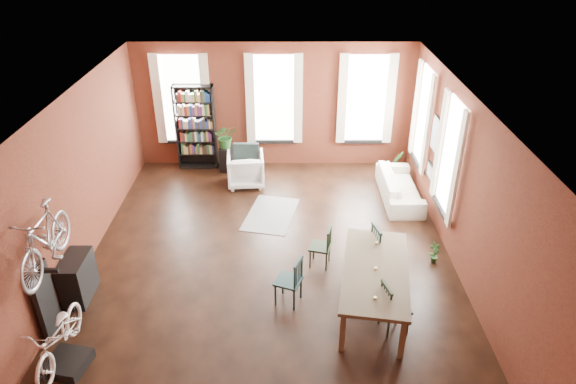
{
  "coord_description": "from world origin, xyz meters",
  "views": [
    {
      "loc": [
        0.34,
        -7.91,
        5.94
      ],
      "look_at": [
        0.34,
        0.6,
        1.26
      ],
      "focal_mm": 32.0,
      "sensor_mm": 36.0,
      "label": 1
    }
  ],
  "objects_px": {
    "dining_chair_b": "(320,246)",
    "dining_chair_d": "(385,249)",
    "console_table": "(78,278)",
    "dining_chair_c": "(395,307)",
    "bookshelf": "(196,127)",
    "plant_stand": "(227,159)",
    "dining_table": "(374,288)",
    "dining_chair_a": "(288,280)",
    "white_armchair": "(246,168)",
    "bike_trainer": "(68,363)",
    "bicycle_floor": "(53,318)",
    "cream_sofa": "(400,183)"
  },
  "relations": [
    {
      "from": "dining_chair_b",
      "to": "dining_chair_d",
      "type": "xyz_separation_m",
      "value": [
        1.17,
        -0.2,
        0.08
      ]
    },
    {
      "from": "console_table",
      "to": "dining_chair_c",
      "type": "bearing_deg",
      "value": -8.65
    },
    {
      "from": "bookshelf",
      "to": "plant_stand",
      "type": "relative_size",
      "value": 3.45
    },
    {
      "from": "dining_chair_d",
      "to": "plant_stand",
      "type": "height_order",
      "value": "dining_chair_d"
    },
    {
      "from": "console_table",
      "to": "dining_table",
      "type": "bearing_deg",
      "value": -3.06
    },
    {
      "from": "dining_chair_a",
      "to": "white_armchair",
      "type": "distance_m",
      "value": 4.46
    },
    {
      "from": "bookshelf",
      "to": "plant_stand",
      "type": "bearing_deg",
      "value": -17.67
    },
    {
      "from": "white_armchair",
      "to": "console_table",
      "type": "height_order",
      "value": "white_armchair"
    },
    {
      "from": "dining_chair_d",
      "to": "bookshelf",
      "type": "relative_size",
      "value": 0.45
    },
    {
      "from": "bike_trainer",
      "to": "plant_stand",
      "type": "height_order",
      "value": "plant_stand"
    },
    {
      "from": "dining_chair_a",
      "to": "bookshelf",
      "type": "xyz_separation_m",
      "value": [
        -2.35,
        5.34,
        0.65
      ]
    },
    {
      "from": "bicycle_floor",
      "to": "cream_sofa",
      "type": "bearing_deg",
      "value": 41.02
    },
    {
      "from": "dining_chair_c",
      "to": "cream_sofa",
      "type": "height_order",
      "value": "dining_chair_c"
    },
    {
      "from": "dining_chair_b",
      "to": "bike_trainer",
      "type": "xyz_separation_m",
      "value": [
        -3.86,
        -2.52,
        -0.33
      ]
    },
    {
      "from": "bike_trainer",
      "to": "console_table",
      "type": "distance_m",
      "value": 1.67
    },
    {
      "from": "bike_trainer",
      "to": "dining_table",
      "type": "bearing_deg",
      "value": 15.84
    },
    {
      "from": "dining_chair_d",
      "to": "bookshelf",
      "type": "xyz_separation_m",
      "value": [
        -4.12,
        4.48,
        0.61
      ]
    },
    {
      "from": "dining_table",
      "to": "console_table",
      "type": "xyz_separation_m",
      "value": [
        -5.06,
        0.27,
        0.0
      ]
    },
    {
      "from": "dining_chair_b",
      "to": "dining_chair_c",
      "type": "relative_size",
      "value": 0.91
    },
    {
      "from": "dining_chair_b",
      "to": "dining_chair_d",
      "type": "bearing_deg",
      "value": 95.34
    },
    {
      "from": "console_table",
      "to": "dining_chair_b",
      "type": "bearing_deg",
      "value": 12.27
    },
    {
      "from": "bookshelf",
      "to": "white_armchair",
      "type": "height_order",
      "value": "bookshelf"
    },
    {
      "from": "bookshelf",
      "to": "cream_sofa",
      "type": "relative_size",
      "value": 1.06
    },
    {
      "from": "bike_trainer",
      "to": "bicycle_floor",
      "type": "bearing_deg",
      "value": 132.71
    },
    {
      "from": "console_table",
      "to": "bicycle_floor",
      "type": "bearing_deg",
      "value": -77.99
    },
    {
      "from": "bicycle_floor",
      "to": "dining_chair_c",
      "type": "bearing_deg",
      "value": 9.02
    },
    {
      "from": "cream_sofa",
      "to": "dining_chair_d",
      "type": "bearing_deg",
      "value": 163.28
    },
    {
      "from": "bookshelf",
      "to": "bike_trainer",
      "type": "relative_size",
      "value": 3.85
    },
    {
      "from": "bicycle_floor",
      "to": "dining_chair_b",
      "type": "bearing_deg",
      "value": 32.91
    },
    {
      "from": "dining_table",
      "to": "dining_chair_c",
      "type": "distance_m",
      "value": 0.6
    },
    {
      "from": "dining_table",
      "to": "console_table",
      "type": "height_order",
      "value": "console_table"
    },
    {
      "from": "dining_chair_d",
      "to": "plant_stand",
      "type": "xyz_separation_m",
      "value": [
        -3.35,
        4.23,
        -0.17
      ]
    },
    {
      "from": "dining_table",
      "to": "bookshelf",
      "type": "distance_m",
      "value": 6.69
    },
    {
      "from": "console_table",
      "to": "plant_stand",
      "type": "bearing_deg",
      "value": 67.57
    },
    {
      "from": "dining_chair_a",
      "to": "dining_chair_c",
      "type": "xyz_separation_m",
      "value": [
        1.68,
        -0.67,
        0.0
      ]
    },
    {
      "from": "dining_chair_d",
      "to": "dining_chair_a",
      "type": "bearing_deg",
      "value": 102.06
    },
    {
      "from": "dining_chair_a",
      "to": "bicycle_floor",
      "type": "bearing_deg",
      "value": -45.23
    },
    {
      "from": "bookshelf",
      "to": "plant_stand",
      "type": "height_order",
      "value": "bookshelf"
    },
    {
      "from": "cream_sofa",
      "to": "bicycle_floor",
      "type": "height_order",
      "value": "bicycle_floor"
    },
    {
      "from": "bike_trainer",
      "to": "cream_sofa",
      "type": "bearing_deg",
      "value": 41.02
    },
    {
      "from": "bike_trainer",
      "to": "console_table",
      "type": "height_order",
      "value": "console_table"
    },
    {
      "from": "dining_chair_a",
      "to": "dining_chair_c",
      "type": "relative_size",
      "value": 0.99
    },
    {
      "from": "dining_table",
      "to": "white_armchair",
      "type": "xyz_separation_m",
      "value": [
        -2.47,
        4.47,
        0.05
      ]
    },
    {
      "from": "dining_chair_a",
      "to": "dining_chair_c",
      "type": "bearing_deg",
      "value": 89.56
    },
    {
      "from": "dining_chair_c",
      "to": "bike_trainer",
      "type": "bearing_deg",
      "value": 84.55
    },
    {
      "from": "dining_chair_d",
      "to": "bike_trainer",
      "type": "distance_m",
      "value": 5.56
    },
    {
      "from": "dining_table",
      "to": "bicycle_floor",
      "type": "height_order",
      "value": "bicycle_floor"
    },
    {
      "from": "bike_trainer",
      "to": "plant_stand",
      "type": "bearing_deg",
      "value": 75.62
    },
    {
      "from": "white_armchair",
      "to": "bike_trainer",
      "type": "bearing_deg",
      "value": 63.82
    },
    {
      "from": "cream_sofa",
      "to": "white_armchair",
      "type": "bearing_deg",
      "value": 79.09
    }
  ]
}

